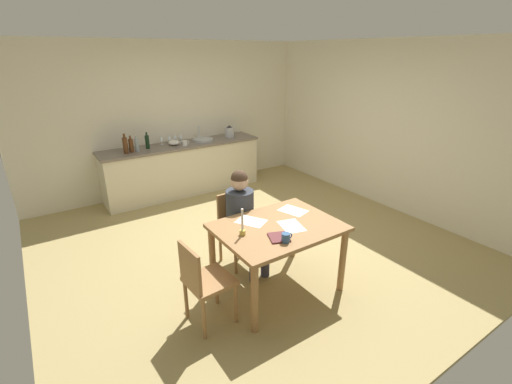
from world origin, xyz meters
TOP-DOWN VIEW (x-y plane):
  - ground_plane at (0.00, 0.00)m, footprint 5.20×5.20m
  - wall_back at (0.00, 2.60)m, footprint 5.20×0.12m
  - wall_right at (2.60, 0.00)m, footprint 0.12×5.20m
  - kitchen_counter at (0.00, 2.24)m, footprint 2.81×0.64m
  - dining_table at (-0.31, -0.97)m, footprint 1.23×0.93m
  - chair_at_table at (-0.38, -0.26)m, footprint 0.42×0.42m
  - person_seated at (-0.38, -0.41)m, footprint 0.33×0.60m
  - chair_side_empty at (-1.19, -1.02)m, footprint 0.43×0.43m
  - coffee_mug at (-0.45, -1.27)m, footprint 0.12×0.08m
  - candlestick at (-0.71, -0.93)m, footprint 0.06×0.06m
  - book_magazine at (-0.46, -1.18)m, footprint 0.24×0.25m
  - paper_letter at (-0.20, -1.05)m, footprint 0.28×0.34m
  - paper_bill at (-0.48, -0.74)m, footprint 0.33×0.36m
  - paper_envelope at (0.05, -0.77)m, footprint 0.29×0.35m
  - sink_unit at (0.42, 2.24)m, footprint 0.36×0.36m
  - bottle_oil at (-0.97, 2.15)m, footprint 0.08×0.08m
  - bottle_vinegar at (-0.88, 2.17)m, footprint 0.07×0.07m
  - bottle_wine_red at (-0.79, 2.16)m, footprint 0.07×0.07m
  - bottle_sauce at (-0.59, 2.27)m, footprint 0.07×0.07m
  - mixing_bowl at (-0.14, 2.23)m, footprint 0.20×0.20m
  - stovetop_kettle at (0.97, 2.24)m, footprint 0.18×0.18m
  - wine_glass_near_sink at (0.06, 2.39)m, footprint 0.07×0.07m
  - wine_glass_by_kettle at (-0.05, 2.39)m, footprint 0.07×0.07m
  - wine_glass_back_left at (-0.16, 2.39)m, footprint 0.07×0.07m
  - wine_glass_back_right at (-0.30, 2.39)m, footprint 0.07×0.07m
  - teacup_on_counter at (0.01, 2.09)m, footprint 0.12×0.08m

SIDE VIEW (x-z plane):
  - ground_plane at x=0.00m, z-range -0.04..0.00m
  - kitchen_counter at x=0.00m, z-range 0.00..0.90m
  - chair_side_empty at x=-1.19m, z-range 0.05..0.90m
  - chair_at_table at x=-0.38m, z-range 0.05..0.92m
  - dining_table at x=-0.31m, z-range 0.27..1.03m
  - person_seated at x=-0.38m, z-range 0.08..1.28m
  - paper_letter at x=-0.20m, z-range 0.76..0.76m
  - paper_bill at x=-0.48m, z-range 0.76..0.76m
  - paper_envelope at x=0.05m, z-range 0.76..0.76m
  - book_magazine at x=-0.46m, z-range 0.76..0.77m
  - coffee_mug at x=-0.45m, z-range 0.76..0.85m
  - candlestick at x=-0.71m, z-range 0.70..0.97m
  - sink_unit at x=0.42m, z-range 0.80..1.04m
  - teacup_on_counter at x=0.01m, z-range 0.90..0.99m
  - mixing_bowl at x=-0.14m, z-range 0.90..0.99m
  - stovetop_kettle at x=0.97m, z-range 0.89..1.11m
  - wine_glass_near_sink at x=0.06m, z-range 0.93..1.09m
  - wine_glass_by_kettle at x=-0.05m, z-range 0.93..1.09m
  - wine_glass_back_left at x=-0.16m, z-range 0.93..1.09m
  - wine_glass_back_right at x=-0.30m, z-range 0.93..1.09m
  - bottle_wine_red at x=-0.79m, z-range 0.88..1.14m
  - bottle_vinegar at x=-0.88m, z-range 0.88..1.15m
  - bottle_sauce at x=-0.59m, z-range 0.88..1.15m
  - bottle_oil at x=-0.97m, z-range 0.88..1.19m
  - wall_back at x=0.00m, z-range 0.00..2.60m
  - wall_right at x=2.60m, z-range 0.00..2.60m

